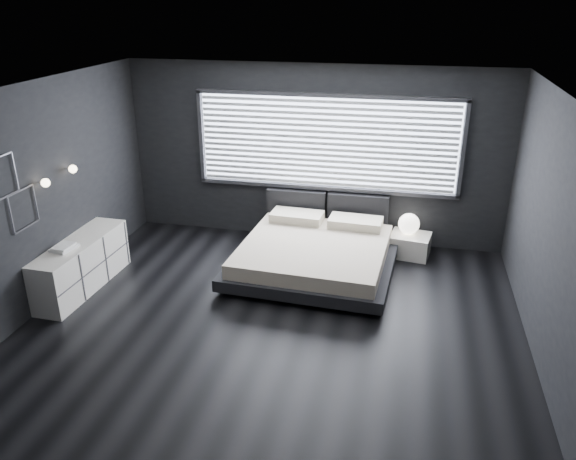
# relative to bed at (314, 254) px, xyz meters

# --- Properties ---
(room) EXTENTS (6.04, 6.00, 2.80)m
(room) POSITION_rel_bed_xyz_m (-0.25, -1.51, 1.13)
(room) COLOR black
(room) RESTS_ON ground
(window) EXTENTS (4.14, 0.09, 1.52)m
(window) POSITION_rel_bed_xyz_m (-0.05, 1.19, 1.34)
(window) COLOR white
(window) RESTS_ON ground
(headboard) EXTENTS (1.96, 0.16, 0.52)m
(headboard) POSITION_rel_bed_xyz_m (-0.00, 1.13, 0.30)
(headboard) COLOR black
(headboard) RESTS_ON ground
(sconce_near) EXTENTS (0.18, 0.11, 0.11)m
(sconce_near) POSITION_rel_bed_xyz_m (-3.13, -1.46, 1.33)
(sconce_near) COLOR silver
(sconce_near) RESTS_ON ground
(sconce_far) EXTENTS (0.18, 0.11, 0.11)m
(sconce_far) POSITION_rel_bed_xyz_m (-3.13, -0.86, 1.33)
(sconce_far) COLOR silver
(sconce_far) RESTS_ON ground
(wall_art_upper) EXTENTS (0.01, 0.48, 0.48)m
(wall_art_upper) POSITION_rel_bed_xyz_m (-3.22, -2.06, 1.58)
(wall_art_upper) COLOR #47474C
(wall_art_upper) RESTS_ON ground
(wall_art_lower) EXTENTS (0.01, 0.48, 0.48)m
(wall_art_lower) POSITION_rel_bed_xyz_m (-3.22, -1.81, 1.11)
(wall_art_lower) COLOR #47474C
(wall_art_lower) RESTS_ON ground
(bed) EXTENTS (2.38, 2.28, 0.59)m
(bed) POSITION_rel_bed_xyz_m (0.00, 0.00, 0.00)
(bed) COLOR black
(bed) RESTS_ON ground
(nightstand) EXTENTS (0.66, 0.57, 0.34)m
(nightstand) POSITION_rel_bed_xyz_m (1.35, 0.85, -0.10)
(nightstand) COLOR white
(nightstand) RESTS_ON ground
(orb_lamp) EXTENTS (0.32, 0.32, 0.32)m
(orb_lamp) POSITION_rel_bed_xyz_m (1.31, 0.89, 0.23)
(orb_lamp) COLOR white
(orb_lamp) RESTS_ON nightstand
(dresser) EXTENTS (0.54, 1.73, 0.69)m
(dresser) POSITION_rel_bed_xyz_m (-3.02, -1.17, 0.07)
(dresser) COLOR white
(dresser) RESTS_ON ground
(book_stack) EXTENTS (0.29, 0.35, 0.07)m
(book_stack) POSITION_rel_bed_xyz_m (-3.05, -1.42, 0.45)
(book_stack) COLOR white
(book_stack) RESTS_ON dresser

